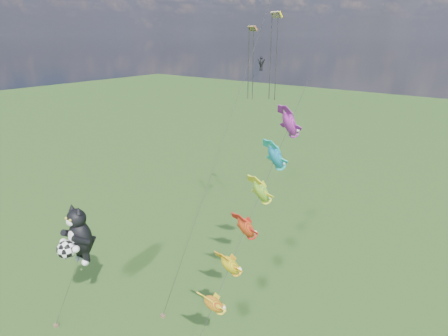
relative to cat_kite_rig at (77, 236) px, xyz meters
The scene contains 4 objects.
ground 7.89m from the cat_kite_rig, behind, with size 300.00×300.00×0.00m, color #17390E.
cat_kite_rig is the anchor object (origin of this frame).
fish_windsock_rig 14.70m from the cat_kite_rig, 28.01° to the left, with size 1.27×15.96×19.70m.
parafoil_rig 23.09m from the cat_kite_rig, 73.67° to the left, with size 1.81×17.57×27.98m.
Camera 1 is at (28.08, -13.80, 22.92)m, focal length 30.00 mm.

